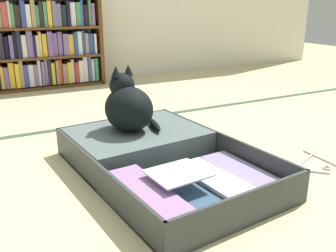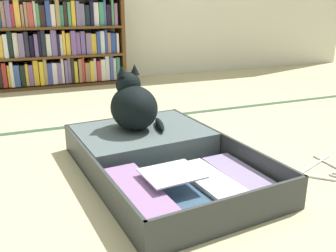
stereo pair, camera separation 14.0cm
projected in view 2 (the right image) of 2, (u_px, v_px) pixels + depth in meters
ground_plane at (167, 200)px, 1.37m from camera, size 10.00×10.00×0.00m
tatami_border at (106, 122)px, 2.26m from camera, size 4.80×0.05×0.00m
bookshelf at (32, 44)px, 3.12m from camera, size 1.55×0.26×0.77m
open_suitcase at (155, 156)px, 1.63m from camera, size 0.71×1.02×0.13m
black_cat at (133, 106)px, 1.72m from camera, size 0.27×0.28×0.30m
clothes_hanger at (319, 169)px, 1.61m from camera, size 0.34×0.24×0.01m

